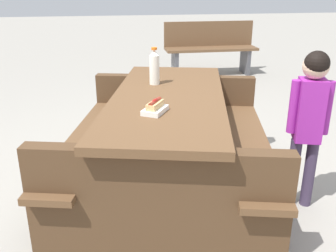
# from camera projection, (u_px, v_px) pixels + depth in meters

# --- Properties ---
(ground_plane) EXTENTS (30.00, 30.00, 0.00)m
(ground_plane) POSITION_uv_depth(u_px,v_px,m) (168.00, 191.00, 2.89)
(ground_plane) COLOR gray
(ground_plane) RESTS_ON ground
(picnic_table) EXTENTS (2.07, 1.78, 0.75)m
(picnic_table) POSITION_uv_depth(u_px,v_px,m) (168.00, 136.00, 2.73)
(picnic_table) COLOR brown
(picnic_table) RESTS_ON ground
(soda_bottle) EXTENTS (0.08, 0.08, 0.28)m
(soda_bottle) POSITION_uv_depth(u_px,v_px,m) (154.00, 67.00, 2.86)
(soda_bottle) COLOR silver
(soda_bottle) RESTS_ON picnic_table
(hotdog_tray) EXTENTS (0.21, 0.19, 0.08)m
(hotdog_tray) POSITION_uv_depth(u_px,v_px,m) (155.00, 108.00, 2.27)
(hotdog_tray) COLOR white
(hotdog_tray) RESTS_ON picnic_table
(child_in_coat) EXTENTS (0.19, 0.26, 1.09)m
(child_in_coat) POSITION_uv_depth(u_px,v_px,m) (310.00, 111.00, 2.48)
(child_in_coat) COLOR #3F334C
(child_in_coat) RESTS_ON ground
(park_bench_near) EXTENTS (0.41, 1.50, 0.85)m
(park_bench_near) POSITION_uv_depth(u_px,v_px,m) (210.00, 47.00, 6.30)
(park_bench_near) COLOR brown
(park_bench_near) RESTS_ON ground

